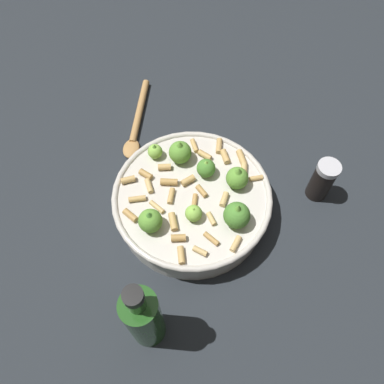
{
  "coord_description": "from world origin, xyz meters",
  "views": [
    {
      "loc": [
        0.34,
        -0.1,
        0.67
      ],
      "look_at": [
        0.0,
        0.0,
        0.07
      ],
      "focal_mm": 35.39,
      "sensor_mm": 36.0,
      "label": 1
    }
  ],
  "objects_px": {
    "cooking_pan": "(193,200)",
    "pepper_shaker": "(322,180)",
    "wooden_spoon": "(137,122)",
    "olive_oil_bottle": "(144,318)"
  },
  "relations": [
    {
      "from": "cooking_pan",
      "to": "pepper_shaker",
      "type": "height_order",
      "value": "cooking_pan"
    },
    {
      "from": "cooking_pan",
      "to": "wooden_spoon",
      "type": "bearing_deg",
      "value": -165.97
    },
    {
      "from": "pepper_shaker",
      "to": "olive_oil_bottle",
      "type": "distance_m",
      "value": 0.43
    },
    {
      "from": "pepper_shaker",
      "to": "olive_oil_bottle",
      "type": "relative_size",
      "value": 0.45
    },
    {
      "from": "cooking_pan",
      "to": "pepper_shaker",
      "type": "bearing_deg",
      "value": 83.13
    },
    {
      "from": "cooking_pan",
      "to": "olive_oil_bottle",
      "type": "bearing_deg",
      "value": -33.2
    },
    {
      "from": "cooking_pan",
      "to": "pepper_shaker",
      "type": "relative_size",
      "value": 3.08
    },
    {
      "from": "wooden_spoon",
      "to": "olive_oil_bottle",
      "type": "bearing_deg",
      "value": -8.81
    },
    {
      "from": "cooking_pan",
      "to": "olive_oil_bottle",
      "type": "distance_m",
      "value": 0.25
    },
    {
      "from": "wooden_spoon",
      "to": "pepper_shaker",
      "type": "bearing_deg",
      "value": 48.5
    }
  ]
}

